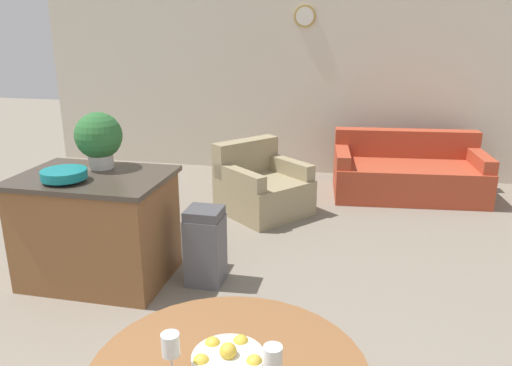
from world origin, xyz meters
name	(u,v)px	position (x,y,z in m)	size (l,w,h in m)	color
wall_back	(317,77)	(0.00, 6.27, 1.35)	(8.00, 0.09, 2.70)	beige
fruit_bowl	(228,359)	(0.21, 0.86, 0.80)	(0.29, 0.29, 0.12)	silver
wine_glass_left	(171,347)	(0.02, 0.75, 0.90)	(0.07, 0.07, 0.21)	silver
wine_glass_right	(273,360)	(0.41, 0.75, 0.90)	(0.07, 0.07, 0.21)	silver
kitchen_island	(98,228)	(-1.41, 2.69, 0.46)	(1.19, 0.86, 0.91)	brown
teal_bowl	(64,174)	(-1.53, 2.50, 0.96)	(0.34, 0.34, 0.09)	#147A7F
potted_plant	(99,138)	(-1.45, 2.91, 1.16)	(0.39, 0.39, 0.47)	beige
trash_bin	(205,246)	(-0.53, 2.81, 0.32)	(0.29, 0.28, 0.65)	#56565B
couch	(408,174)	(1.25, 5.48, 0.27)	(1.88, 1.10, 0.77)	#B24228
armchair	(262,189)	(-0.41, 4.52, 0.27)	(1.18, 1.18, 0.79)	#998966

